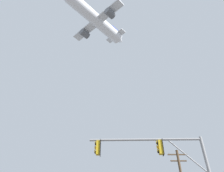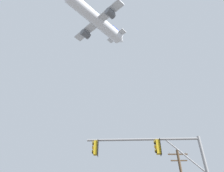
% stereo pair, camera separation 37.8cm
% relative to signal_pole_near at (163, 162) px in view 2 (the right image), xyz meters
% --- Properties ---
extents(signal_pole_near, '(7.44, 0.56, 6.64)m').
position_rel_signal_pole_near_xyz_m(signal_pole_near, '(0.00, 0.00, 0.00)').
color(signal_pole_near, gray).
rests_on(signal_pole_near, ground).
extents(airplane, '(15.56, 16.58, 5.52)m').
position_rel_signal_pole_near_xyz_m(airplane, '(-7.31, 17.87, 38.47)').
color(airplane, white).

